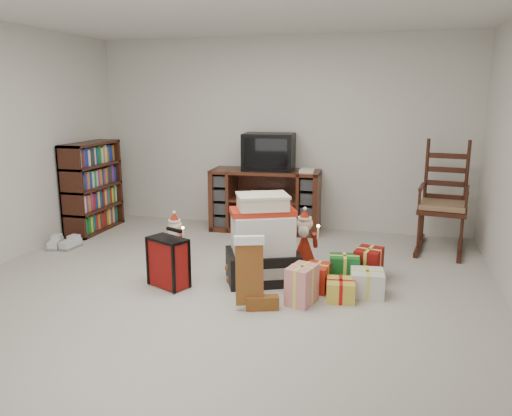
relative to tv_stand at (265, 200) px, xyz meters
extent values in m
cube|color=#BCB6AC|center=(0.12, -2.22, -0.41)|extent=(5.00, 5.00, 0.01)
cube|color=silver|center=(0.12, -2.22, 2.09)|extent=(5.00, 5.00, 0.01)
cube|color=silver|center=(0.12, 0.28, 0.84)|extent=(5.00, 0.01, 2.50)
cube|color=#4C2415|center=(0.00, 0.00, 0.00)|extent=(1.43, 0.57, 0.81)
cube|color=silver|center=(0.00, -0.03, 0.07)|extent=(0.44, 0.32, 0.08)
cube|color=#3D1810|center=(-2.19, -0.58, 0.18)|extent=(0.32, 0.95, 1.16)
cube|color=#3D1810|center=(2.17, -0.31, 0.07)|extent=(0.59, 0.57, 0.05)
cube|color=#997353|center=(2.17, -0.31, 0.13)|extent=(0.54, 0.53, 0.06)
cube|color=#3D1810|center=(2.17, -0.08, 0.50)|extent=(0.45, 0.12, 0.81)
cube|color=#3D1810|center=(2.17, -0.31, -0.38)|extent=(0.64, 0.93, 0.06)
cube|color=black|center=(0.43, -1.80, -0.26)|extent=(0.80, 0.71, 0.30)
cube|color=silver|center=(0.43, -1.80, 0.08)|extent=(0.68, 0.62, 0.36)
cube|color=#B62714|center=(0.43, -1.80, 0.29)|extent=(0.68, 0.54, 0.05)
cube|color=beige|center=(0.43, -1.80, 0.37)|extent=(0.55, 0.50, 0.12)
cube|color=maroon|center=(-0.38, -2.18, -0.17)|extent=(0.41, 0.32, 0.48)
cube|color=black|center=(-0.38, -2.09, 0.13)|extent=(0.19, 0.10, 0.03)
ellipsoid|color=brown|center=(0.22, -1.84, -0.30)|extent=(0.22, 0.19, 0.23)
sphere|color=brown|center=(0.22, -1.87, -0.16)|extent=(0.15, 0.15, 0.15)
cone|color=maroon|center=(0.76, -1.38, -0.19)|extent=(0.30, 0.30, 0.43)
sphere|color=beige|center=(0.76, -1.38, 0.07)|extent=(0.15, 0.15, 0.15)
cone|color=maroon|center=(0.76, -1.38, 0.19)|extent=(0.13, 0.13, 0.11)
cylinder|color=silver|center=(0.92, -1.50, 0.03)|extent=(0.02, 0.02, 0.13)
cone|color=maroon|center=(-0.55, -1.64, -0.21)|extent=(0.27, 0.27, 0.39)
sphere|color=beige|center=(-0.55, -1.64, 0.03)|extent=(0.13, 0.13, 0.13)
cone|color=maroon|center=(-0.55, -1.64, 0.13)|extent=(0.12, 0.12, 0.10)
cylinder|color=silver|center=(-0.41, -1.74, -0.01)|extent=(0.02, 0.02, 0.12)
cube|color=silver|center=(-2.19, -1.40, -0.35)|extent=(0.21, 0.31, 0.10)
cube|color=silver|center=(-2.01, -1.40, -0.35)|extent=(0.15, 0.29, 0.10)
cube|color=#B62714|center=(0.98, -1.91, -0.28)|extent=(0.26, 0.26, 0.26)
cube|color=#196529|center=(1.18, -1.66, -0.28)|extent=(0.26, 0.26, 0.26)
cube|color=gold|center=(1.23, -2.05, -0.28)|extent=(0.26, 0.26, 0.26)
cube|color=silver|center=(0.93, -2.25, -0.28)|extent=(0.26, 0.26, 0.26)
cube|color=silver|center=(1.42, -1.86, -0.28)|extent=(0.26, 0.26, 0.26)
cube|color=maroon|center=(1.37, -1.46, -0.28)|extent=(0.26, 0.26, 0.26)
cube|color=black|center=(0.03, 0.04, 0.64)|extent=(0.67, 0.49, 0.47)
cube|color=black|center=(0.03, -0.19, 0.64)|extent=(0.55, 0.05, 0.38)
camera|label=1|loc=(1.57, -6.22, 1.36)|focal=35.00mm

